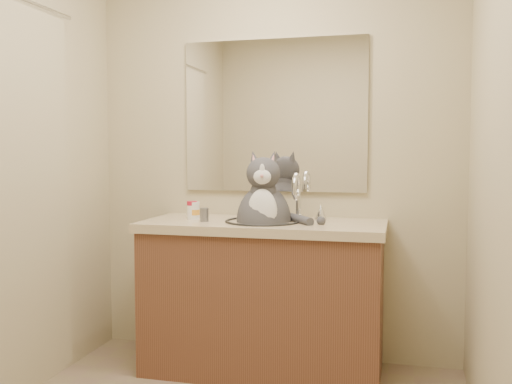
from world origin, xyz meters
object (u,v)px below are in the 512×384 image
pill_bottle_redcap (192,210)px  cat (264,215)px  pill_bottle_orange (195,211)px  grey_canister (204,215)px

pill_bottle_redcap → cat: bearing=-2.9°
cat → pill_bottle_redcap: 0.43m
cat → pill_bottle_redcap: bearing=167.9°
pill_bottle_orange → grey_canister: (0.09, -0.10, -0.01)m
cat → pill_bottle_orange: cat is taller
pill_bottle_orange → grey_canister: bearing=-46.8°
cat → grey_canister: bearing=-175.6°
pill_bottle_orange → grey_canister: pill_bottle_orange is taller
pill_bottle_redcap → pill_bottle_orange: (0.02, 0.00, -0.00)m
cat → pill_bottle_redcap: size_ratio=5.91×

